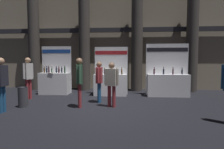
% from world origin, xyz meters
% --- Properties ---
extents(ground_plane, '(26.93, 26.93, 0.00)m').
position_xyz_m(ground_plane, '(0.00, 0.00, 0.00)').
color(ground_plane, black).
extents(hall_colonnade, '(13.46, 1.16, 6.02)m').
position_xyz_m(hall_colonnade, '(0.00, 4.25, 2.96)').
color(hall_colonnade, gray).
rests_on(hall_colonnade, ground_plane).
extents(exhibitor_booth_0, '(1.48, 0.70, 2.33)m').
position_xyz_m(exhibitor_booth_0, '(-2.61, 2.41, 0.61)').
color(exhibitor_booth_0, white).
rests_on(exhibitor_booth_0, ground_plane).
extents(exhibitor_booth_1, '(1.59, 0.66, 2.28)m').
position_xyz_m(exhibitor_booth_1, '(0.15, 2.30, 0.59)').
color(exhibitor_booth_1, white).
rests_on(exhibitor_booth_1, ground_plane).
extents(exhibitor_booth_2, '(1.94, 0.66, 2.42)m').
position_xyz_m(exhibitor_booth_2, '(2.78, 2.30, 0.61)').
color(exhibitor_booth_2, white).
rests_on(exhibitor_booth_2, ground_plane).
extents(trash_bin, '(0.34, 0.34, 0.72)m').
position_xyz_m(trash_bin, '(-2.72, -0.30, 0.36)').
color(trash_bin, '#38383D').
rests_on(trash_bin, ground_plane).
extents(visitor_0, '(0.23, 0.50, 1.60)m').
position_xyz_m(visitor_0, '(-0.14, 0.67, 0.93)').
color(visitor_0, navy).
rests_on(visitor_0, ground_plane).
extents(visitor_2, '(0.25, 0.55, 1.74)m').
position_xyz_m(visitor_2, '(-3.00, -1.04, 1.04)').
color(visitor_2, navy).
rests_on(visitor_2, ground_plane).
extents(visitor_3, '(0.31, 0.55, 1.73)m').
position_xyz_m(visitor_3, '(-0.72, -0.15, 1.03)').
color(visitor_3, maroon).
rests_on(visitor_3, ground_plane).
extents(visitor_4, '(0.53, 0.36, 1.58)m').
position_xyz_m(visitor_4, '(0.40, -0.01, 0.94)').
color(visitor_4, maroon).
rests_on(visitor_4, ground_plane).
extents(visitor_5, '(0.34, 0.43, 1.76)m').
position_xyz_m(visitor_5, '(-3.23, 1.06, 1.04)').
color(visitor_5, maroon).
rests_on(visitor_5, ground_plane).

